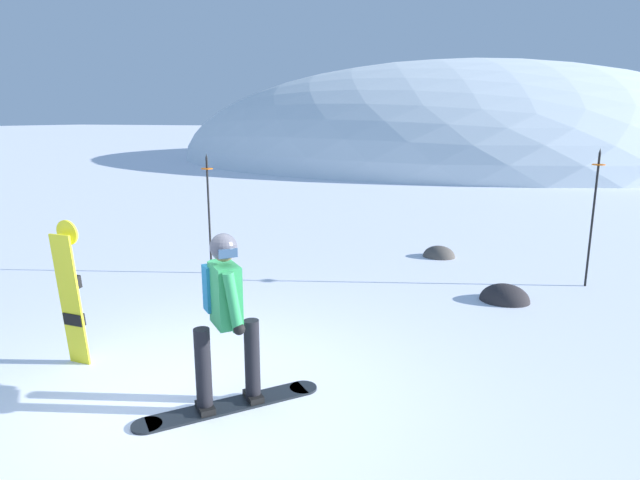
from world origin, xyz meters
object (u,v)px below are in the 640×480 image
object	(u,v)px
snowboarder_main	(225,316)
spare_snowboard	(71,293)
rock_dark	(439,257)
rock_mid	(504,301)
piste_marker_near	(593,210)
piste_marker_far	(209,206)

from	to	relation	value
snowboarder_main	spare_snowboard	size ratio (longest dim) A/B	1.03
snowboarder_main	rock_dark	bearing A→B (deg)	81.77
snowboarder_main	rock_mid	size ratio (longest dim) A/B	2.30
rock_dark	rock_mid	xyz separation A→B (m)	(1.37, -2.32, 0.00)
snowboarder_main	piste_marker_near	xyz separation A→B (m)	(3.52, 5.48, 0.36)
spare_snowboard	rock_dark	distance (m)	7.09
spare_snowboard	piste_marker_near	size ratio (longest dim) A/B	0.73
piste_marker_near	piste_marker_far	distance (m)	6.39
rock_dark	rock_mid	size ratio (longest dim) A/B	0.86
spare_snowboard	piste_marker_far	size ratio (longest dim) A/B	0.78
spare_snowboard	piste_marker_far	xyz separation A→B (m)	(-0.60, 3.73, 0.36)
spare_snowboard	rock_dark	xyz separation A→B (m)	(3.01, 6.37, -0.84)
snowboarder_main	spare_snowboard	world-z (taller)	snowboarder_main
piste_marker_near	rock_mid	bearing A→B (deg)	-133.34
snowboarder_main	rock_mid	distance (m)	4.89
spare_snowboard	rock_dark	world-z (taller)	spare_snowboard
piste_marker_far	spare_snowboard	bearing A→B (deg)	-80.82
spare_snowboard	rock_dark	size ratio (longest dim) A/B	2.60
snowboarder_main	piste_marker_near	world-z (taller)	piste_marker_near
rock_dark	rock_mid	bearing A→B (deg)	-59.39
spare_snowboard	piste_marker_near	distance (m)	7.73
snowboarder_main	piste_marker_near	distance (m)	6.53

